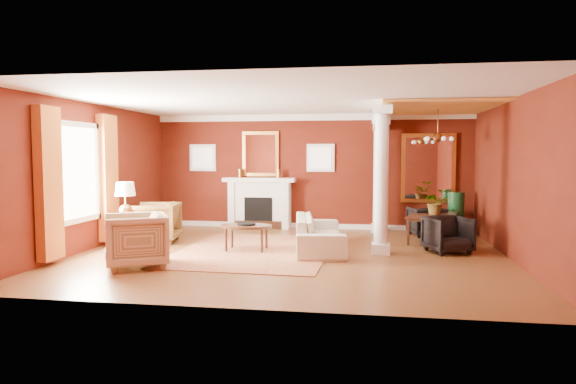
% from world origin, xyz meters
% --- Properties ---
extents(ground, '(8.00, 8.00, 0.00)m').
position_xyz_m(ground, '(0.00, 0.00, 0.00)').
color(ground, brown).
rests_on(ground, ground).
extents(room_shell, '(8.04, 7.04, 2.92)m').
position_xyz_m(room_shell, '(0.00, 0.00, 2.02)').
color(room_shell, '#59170C').
rests_on(room_shell, ground).
extents(fireplace, '(1.85, 0.42, 1.29)m').
position_xyz_m(fireplace, '(-1.30, 3.32, 0.65)').
color(fireplace, white).
rests_on(fireplace, ground).
extents(overmantel_mirror, '(0.95, 0.07, 1.15)m').
position_xyz_m(overmantel_mirror, '(-1.30, 3.45, 1.90)').
color(overmantel_mirror, gold).
rests_on(overmantel_mirror, fireplace).
extents(flank_window_left, '(0.70, 0.07, 0.70)m').
position_xyz_m(flank_window_left, '(-2.85, 3.46, 1.80)').
color(flank_window_left, white).
rests_on(flank_window_left, room_shell).
extents(flank_window_right, '(0.70, 0.07, 0.70)m').
position_xyz_m(flank_window_right, '(0.25, 3.46, 1.80)').
color(flank_window_right, white).
rests_on(flank_window_right, room_shell).
extents(left_window, '(0.21, 2.55, 2.60)m').
position_xyz_m(left_window, '(-3.89, -0.60, 1.42)').
color(left_window, white).
rests_on(left_window, room_shell).
extents(column_front, '(0.36, 0.36, 2.80)m').
position_xyz_m(column_front, '(1.70, 0.30, 1.43)').
color(column_front, white).
rests_on(column_front, ground).
extents(column_back, '(0.36, 0.36, 2.80)m').
position_xyz_m(column_back, '(1.70, 3.00, 1.43)').
color(column_back, white).
rests_on(column_back, ground).
extents(header_beam, '(0.30, 3.20, 0.32)m').
position_xyz_m(header_beam, '(1.70, 1.90, 2.62)').
color(header_beam, white).
rests_on(header_beam, column_front).
extents(amber_ceiling, '(2.30, 3.40, 0.04)m').
position_xyz_m(amber_ceiling, '(2.85, 1.75, 2.87)').
color(amber_ceiling, gold).
rests_on(amber_ceiling, room_shell).
extents(dining_mirror, '(1.30, 0.07, 1.70)m').
position_xyz_m(dining_mirror, '(2.90, 3.45, 1.55)').
color(dining_mirror, gold).
rests_on(dining_mirror, room_shell).
extents(chandelier, '(0.60, 0.62, 0.75)m').
position_xyz_m(chandelier, '(2.90, 1.80, 2.25)').
color(chandelier, '#AA7235').
rests_on(chandelier, room_shell).
extents(crown_trim, '(8.00, 0.08, 0.16)m').
position_xyz_m(crown_trim, '(0.00, 3.46, 2.82)').
color(crown_trim, white).
rests_on(crown_trim, room_shell).
extents(base_trim, '(8.00, 0.08, 0.12)m').
position_xyz_m(base_trim, '(0.00, 3.46, 0.06)').
color(base_trim, white).
rests_on(base_trim, ground).
extents(rug, '(3.01, 3.95, 0.02)m').
position_xyz_m(rug, '(-0.73, 0.22, 0.01)').
color(rug, maroon).
rests_on(rug, ground).
extents(sofa, '(0.99, 2.39, 0.91)m').
position_xyz_m(sofa, '(0.51, 0.49, 0.45)').
color(sofa, beige).
rests_on(sofa, ground).
extents(armchair_leopard, '(1.00, 1.04, 0.95)m').
position_xyz_m(armchair_leopard, '(-3.06, 0.86, 0.47)').
color(armchair_leopard, black).
rests_on(armchair_leopard, ground).
extents(armchair_stripe, '(1.26, 1.29, 1.00)m').
position_xyz_m(armchair_stripe, '(-2.38, -1.51, 0.50)').
color(armchair_stripe, tan).
rests_on(armchair_stripe, ground).
extents(coffee_table, '(1.01, 1.01, 0.51)m').
position_xyz_m(coffee_table, '(-0.90, 0.22, 0.46)').
color(coffee_table, black).
rests_on(coffee_table, ground).
extents(coffee_book, '(0.14, 0.09, 0.21)m').
position_xyz_m(coffee_book, '(-0.88, 0.23, 0.61)').
color(coffee_book, black).
rests_on(coffee_book, coffee_table).
extents(side_table, '(0.54, 0.54, 1.35)m').
position_xyz_m(side_table, '(-3.27, -0.08, 0.89)').
color(side_table, black).
rests_on(side_table, ground).
extents(dining_table, '(0.98, 1.74, 0.92)m').
position_xyz_m(dining_table, '(2.87, 1.93, 0.46)').
color(dining_table, black).
rests_on(dining_table, ground).
extents(dining_chair_near, '(0.96, 0.93, 0.77)m').
position_xyz_m(dining_chair_near, '(2.98, 0.61, 0.38)').
color(dining_chair_near, black).
rests_on(dining_chair_near, ground).
extents(dining_chair_far, '(0.88, 0.85, 0.75)m').
position_xyz_m(dining_chair_far, '(2.79, 2.66, 0.37)').
color(dining_chair_far, black).
rests_on(dining_chair_far, ground).
extents(green_urn, '(0.42, 0.42, 1.02)m').
position_xyz_m(green_urn, '(3.50, 2.97, 0.40)').
color(green_urn, '#14411E').
rests_on(green_urn, ground).
extents(potted_plant, '(0.68, 0.71, 0.44)m').
position_xyz_m(potted_plant, '(2.90, 1.96, 1.14)').
color(potted_plant, '#26591E').
rests_on(potted_plant, dining_table).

